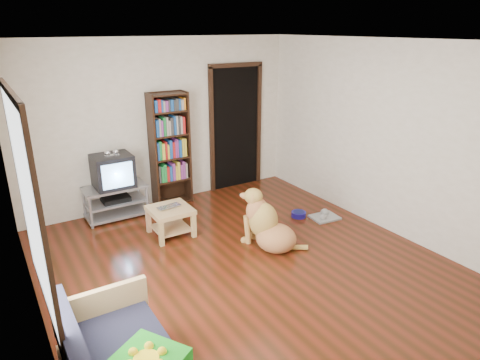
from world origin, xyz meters
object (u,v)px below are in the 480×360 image
laptop (171,208)px  coffee_table (170,216)px  tv_stand (116,201)px  dog (267,226)px  crt_tv (112,170)px  dog_bowl (299,214)px  grey_rag (325,217)px  bookshelf (170,143)px

laptop → coffee_table: laptop is taller
tv_stand → dog: bearing=-54.0°
crt_tv → dog_bowl: bearing=-32.1°
tv_stand → dog: size_ratio=1.02×
dog_bowl → dog: (-0.94, -0.49, 0.25)m
tv_stand → coffee_table: size_ratio=1.64×
grey_rag → dog: size_ratio=0.45×
bookshelf → grey_rag: bearing=-46.6°
laptop → crt_tv: (-0.47, 1.02, 0.33)m
crt_tv → dog: crt_tv is taller
dog_bowl → crt_tv: crt_tv is taller
dog_bowl → crt_tv: (-2.35, 1.47, 0.70)m
coffee_table → dog: dog is taller
tv_stand → crt_tv: (0.00, 0.02, 0.47)m
dog_bowl → tv_stand: (-2.35, 1.45, 0.23)m
laptop → crt_tv: crt_tv is taller
laptop → bookshelf: bearing=58.9°
tv_stand → bookshelf: bearing=5.6°
laptop → grey_rag: laptop is taller
coffee_table → grey_rag: bearing=-18.5°
laptop → crt_tv: size_ratio=0.56×
bookshelf → dog: bearing=-77.3°
coffee_table → dog: size_ratio=0.62×
dog_bowl → bookshelf: size_ratio=0.12×
laptop → dog_bowl: bearing=-20.7°
dog → tv_stand: bearing=126.0°
dog → coffee_table: bearing=134.2°
coffee_table → dog: 1.35m
bookshelf → coffee_table: (-0.48, -1.06, -0.72)m
dog → bookshelf: bearing=102.7°
laptop → dog_bowl: laptop is taller
crt_tv → dog: bearing=-54.3°
grey_rag → dog_bowl: bearing=140.2°
dog → laptop: bearing=135.1°
crt_tv → bookshelf: bearing=4.3°
laptop → coffee_table: bearing=82.7°
tv_stand → crt_tv: size_ratio=1.55×
tv_stand → crt_tv: crt_tv is taller
bookshelf → tv_stand: bearing=-174.4°
laptop → grey_rag: bearing=-25.1°
dog_bowl → bookshelf: (-1.40, 1.54, 0.96)m
laptop → grey_rag: 2.32m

